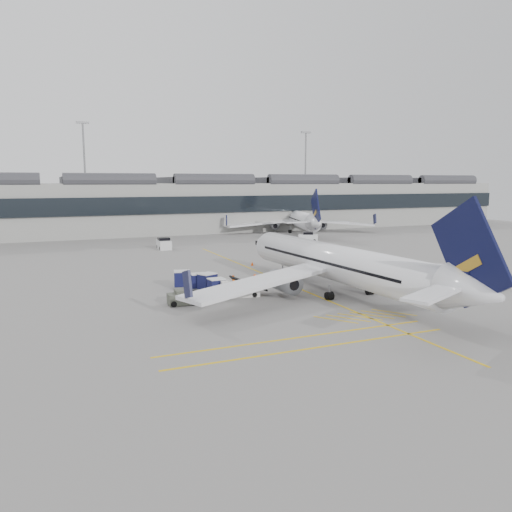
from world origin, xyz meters
name	(u,v)px	position (x,y,z in m)	size (l,w,h in m)	color
ground	(228,309)	(0.00, 0.00, 0.00)	(220.00, 220.00, 0.00)	gray
terminal	(116,206)	(0.00, 71.93, 6.14)	(200.00, 20.45, 12.40)	#9E9E99
light_masts	(99,169)	(-1.67, 86.00, 14.49)	(113.00, 0.60, 25.45)	slate
apron_markings	(279,280)	(10.00, 10.00, 0.01)	(0.25, 60.00, 0.01)	gold
airliner_main	(340,264)	(12.67, 1.28, 3.05)	(35.75, 39.13, 10.40)	white
airliner_far	(299,219)	(38.65, 58.97, 2.94)	(33.21, 36.77, 10.02)	white
belt_loader	(237,290)	(2.49, 4.24, 0.61)	(5.25, 2.32, 2.09)	silver
baggage_cart_a	(217,287)	(0.74, 5.27, 0.96)	(1.81, 1.53, 1.79)	gray
baggage_cart_b	(198,281)	(-0.11, 8.90, 0.93)	(1.78, 1.51, 1.74)	gray
baggage_cart_c	(182,279)	(-1.51, 10.20, 1.03)	(2.12, 1.88, 1.92)	gray
baggage_cart_d	(207,281)	(0.56, 7.78, 1.02)	(2.28, 2.12, 1.91)	gray
ramp_agent_a	(255,283)	(5.16, 5.70, 0.90)	(0.66, 0.43, 1.80)	#FC490D
ramp_agent_b	(233,283)	(2.95, 6.60, 0.85)	(0.83, 0.64, 1.70)	orange
pushback_tug	(182,298)	(-3.43, 3.10, 0.63)	(2.59, 1.65, 1.43)	#474A3E
safety_cone_nose	(252,264)	(11.11, 20.77, 0.28)	(0.40, 0.40, 0.56)	#F24C0A
safety_cone_engine	(352,284)	(16.11, 4.03, 0.25)	(0.36, 0.36, 0.50)	#F24C0A
service_van_mid	(164,244)	(3.77, 42.14, 0.90)	(2.09, 3.98, 2.01)	silver
service_van_right	(308,237)	(31.47, 41.69, 0.84)	(4.11, 3.38, 1.89)	silver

